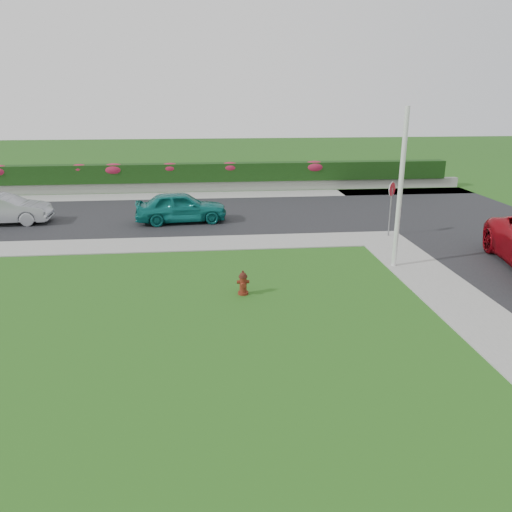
{
  "coord_description": "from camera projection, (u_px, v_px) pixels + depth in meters",
  "views": [
    {
      "loc": [
        -0.11,
        -10.19,
        5.65
      ],
      "look_at": [
        1.36,
        4.44,
        0.9
      ],
      "focal_mm": 35.0,
      "sensor_mm": 36.0,
      "label": 1
    }
  ],
  "objects": [
    {
      "name": "flower_clump_e",
      "position": [
        230.0,
        167.0,
        30.49
      ],
      "size": [
        1.26,
        0.81,
        0.63
      ],
      "primitive_type": "ellipsoid",
      "color": "#B41E33",
      "rests_on": "hedge"
    },
    {
      "name": "sedan_silver",
      "position": [
        3.0,
        209.0,
        22.64
      ],
      "size": [
        4.18,
        1.59,
        1.36
      ],
      "primitive_type": "imported",
      "rotation": [
        0.0,
        0.0,
        1.61
      ],
      "color": "#9FA0A6",
      "rests_on": "street_far"
    },
    {
      "name": "flower_clump_d",
      "position": [
        170.0,
        168.0,
        30.14
      ],
      "size": [
        1.22,
        0.79,
        0.61
      ],
      "primitive_type": "ellipsoid",
      "color": "#B41E33",
      "rests_on": "hedge"
    },
    {
      "name": "fire_hydrant",
      "position": [
        243.0,
        283.0,
        14.75
      ],
      "size": [
        0.37,
        0.35,
        0.73
      ],
      "rotation": [
        0.0,
        0.0,
        -0.01
      ],
      "color": "#4D160C",
      "rests_on": "ground"
    },
    {
      "name": "stop_sign",
      "position": [
        392.0,
        196.0,
        20.41
      ],
      "size": [
        0.45,
        0.46,
        2.31
      ],
      "rotation": [
        0.0,
        0.0,
        0.41
      ],
      "color": "slate",
      "rests_on": "ground"
    },
    {
      "name": "curb_corner",
      "position": [
        381.0,
        238.0,
        20.58
      ],
      "size": [
        2.0,
        2.0,
        0.04
      ],
      "primitive_type": "cube",
      "color": "gray",
      "rests_on": "ground"
    },
    {
      "name": "sedan_teal",
      "position": [
        181.0,
        207.0,
        22.94
      ],
      "size": [
        4.28,
        2.04,
        1.41
      ],
      "primitive_type": "imported",
      "rotation": [
        0.0,
        0.0,
        1.66
      ],
      "color": "#0E6A65",
      "rests_on": "street_far"
    },
    {
      "name": "sidewalk_beyond",
      "position": [
        191.0,
        196.0,
        29.28
      ],
      "size": [
        34.0,
        2.0,
        0.04
      ],
      "primitive_type": "cube",
      "color": "gray",
      "rests_on": "ground"
    },
    {
      "name": "ground",
      "position": [
        216.0,
        355.0,
        11.39
      ],
      "size": [
        120.0,
        120.0,
        0.0
      ],
      "primitive_type": "plane",
      "color": "black",
      "rests_on": "ground"
    },
    {
      "name": "street_far",
      "position": [
        106.0,
        217.0,
        24.17
      ],
      "size": [
        26.0,
        8.0,
        0.04
      ],
      "primitive_type": "cube",
      "color": "black",
      "rests_on": "ground"
    },
    {
      "name": "flower_clump_c",
      "position": [
        114.0,
        169.0,
        29.83
      ],
      "size": [
        1.42,
        0.92,
        0.71
      ],
      "primitive_type": "ellipsoid",
      "color": "#B41E33",
      "rests_on": "hedge"
    },
    {
      "name": "flower_clump_b",
      "position": [
        79.0,
        169.0,
        29.62
      ],
      "size": [
        1.13,
        0.73,
        0.56
      ],
      "primitive_type": "ellipsoid",
      "color": "#B41E33",
      "rests_on": "hedge"
    },
    {
      "name": "sidewalk_far",
      "position": [
        56.0,
        247.0,
        19.34
      ],
      "size": [
        24.0,
        2.0,
        0.04
      ],
      "primitive_type": "cube",
      "color": "gray",
      "rests_on": "ground"
    },
    {
      "name": "flower_clump_f",
      "position": [
        314.0,
        167.0,
        31.0
      ],
      "size": [
        1.45,
        0.93,
        0.72
      ],
      "primitive_type": "ellipsoid",
      "color": "#B41E33",
      "rests_on": "hedge"
    },
    {
      "name": "utility_pole",
      "position": [
        400.0,
        190.0,
        16.44
      ],
      "size": [
        0.16,
        0.16,
        5.33
      ],
      "primitive_type": "cylinder",
      "color": "silver",
      "rests_on": "ground"
    },
    {
      "name": "hedge",
      "position": [
        191.0,
        172.0,
        30.45
      ],
      "size": [
        32.0,
        0.9,
        1.1
      ],
      "primitive_type": "cube",
      "color": "black",
      "rests_on": "retaining_wall"
    },
    {
      "name": "retaining_wall",
      "position": [
        192.0,
        187.0,
        30.61
      ],
      "size": [
        34.0,
        0.4,
        0.6
      ],
      "primitive_type": "cube",
      "color": "gray",
      "rests_on": "ground"
    }
  ]
}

